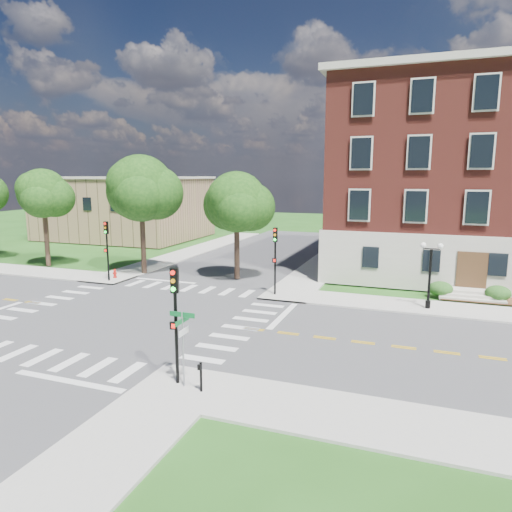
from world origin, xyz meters
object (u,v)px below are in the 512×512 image
(traffic_signal_ne, at_px, (275,252))
(traffic_signal_nw, at_px, (107,243))
(traffic_signal_se, at_px, (175,311))
(twin_lamp_west, at_px, (430,271))
(street_sign_pole, at_px, (183,334))
(push_button_post, at_px, (201,375))
(fire_hydrant, at_px, (115,274))

(traffic_signal_ne, relative_size, traffic_signal_nw, 1.00)
(traffic_signal_se, xyz_separation_m, twin_lamp_west, (9.68, 14.97, -0.66))
(traffic_signal_ne, bearing_deg, street_sign_pole, -86.20)
(street_sign_pole, relative_size, push_button_post, 2.58)
(traffic_signal_ne, distance_m, traffic_signal_nw, 13.99)
(traffic_signal_se, distance_m, street_sign_pole, 0.99)
(traffic_signal_nw, xyz_separation_m, push_button_post, (15.83, -14.83, -2.39))
(traffic_signal_nw, distance_m, fire_hydrant, 2.91)
(traffic_signal_se, relative_size, traffic_signal_nw, 1.00)
(street_sign_pole, distance_m, push_button_post, 1.74)
(traffic_signal_ne, bearing_deg, push_button_post, -83.13)
(twin_lamp_west, distance_m, street_sign_pole, 17.77)
(traffic_signal_ne, xyz_separation_m, traffic_signal_nw, (-13.98, -0.45, 0.00))
(traffic_signal_ne, height_order, street_sign_pole, traffic_signal_ne)
(fire_hydrant, bearing_deg, traffic_signal_nw, -80.51)
(street_sign_pole, bearing_deg, twin_lamp_west, 58.54)
(twin_lamp_west, bearing_deg, traffic_signal_se, -122.89)
(twin_lamp_west, xyz_separation_m, push_button_post, (-8.43, -15.33, -1.73))
(traffic_signal_se, bearing_deg, traffic_signal_ne, 92.27)
(twin_lamp_west, relative_size, fire_hydrant, 5.64)
(traffic_signal_se, xyz_separation_m, traffic_signal_ne, (-0.59, 14.92, 0.00))
(push_button_post, bearing_deg, traffic_signal_se, 164.04)
(traffic_signal_ne, height_order, push_button_post, traffic_signal_ne)
(traffic_signal_se, relative_size, push_button_post, 4.00)
(traffic_signal_se, distance_m, traffic_signal_ne, 14.93)
(twin_lamp_west, xyz_separation_m, street_sign_pole, (-9.27, -15.16, -0.21))
(traffic_signal_ne, height_order, traffic_signal_nw, same)
(street_sign_pole, bearing_deg, push_button_post, -11.90)
(traffic_signal_ne, distance_m, push_button_post, 15.57)
(twin_lamp_west, height_order, fire_hydrant, twin_lamp_west)
(street_sign_pole, height_order, push_button_post, street_sign_pole)
(traffic_signal_nw, distance_m, twin_lamp_west, 24.27)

